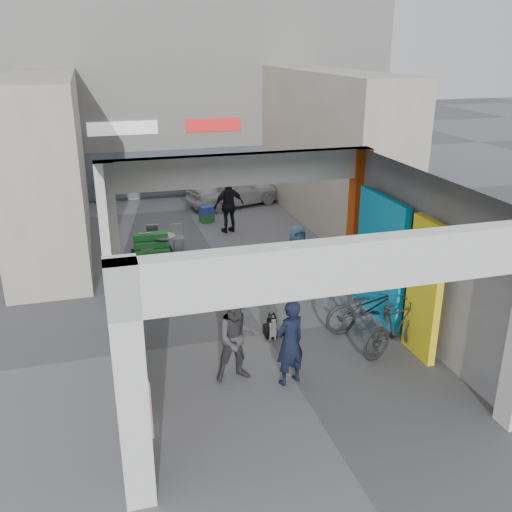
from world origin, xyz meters
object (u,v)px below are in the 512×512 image
object	(u,v)px
produce_stand	(152,250)
bicycle_rear	(397,327)
cafe_set	(160,246)
white_van	(233,190)
border_collie	(271,327)
man_elderly	(297,257)
bicycle_front	(370,307)
man_back_turned	(238,338)
man_crates	(229,205)
man_with_dog	(290,343)

from	to	relation	value
produce_stand	bicycle_rear	size ratio (longest dim) A/B	0.63
cafe_set	white_van	bearing A→B (deg)	54.22
border_collie	bicycle_rear	distance (m)	2.58
cafe_set	man_elderly	distance (m)	4.53
man_elderly	bicycle_front	bearing A→B (deg)	-76.68
cafe_set	produce_stand	size ratio (longest dim) A/B	1.15
bicycle_front	man_elderly	bearing A→B (deg)	14.89
man_back_turned	bicycle_front	size ratio (longest dim) A/B	0.82
man_back_turned	man_crates	distance (m)	8.71
man_with_dog	white_van	distance (m)	12.15
man_back_turned	man_elderly	size ratio (longest dim) A/B	1.03
man_elderly	bicycle_rear	size ratio (longest dim) A/B	0.90
man_with_dog	man_back_turned	world-z (taller)	man_back_turned
man_elderly	bicycle_front	size ratio (longest dim) A/B	0.80
produce_stand	cafe_set	bearing A→B (deg)	53.13
man_with_dog	cafe_set	bearing A→B (deg)	-97.76
bicycle_front	man_with_dog	bearing A→B (deg)	120.39
bicycle_rear	man_with_dog	bearing A→B (deg)	81.73
man_crates	cafe_set	bearing A→B (deg)	18.82
cafe_set	man_back_turned	size ratio (longest dim) A/B	0.78
bicycle_rear	border_collie	bearing A→B (deg)	41.90
cafe_set	white_van	xyz separation A→B (m)	(3.35, 4.65, 0.33)
man_crates	border_collie	bearing A→B (deg)	70.19
border_collie	man_elderly	xyz separation A→B (m)	(1.39, 2.31, 0.58)
man_with_dog	man_elderly	size ratio (longest dim) A/B	0.99
man_back_turned	white_van	bearing A→B (deg)	74.92
produce_stand	bicycle_rear	xyz separation A→B (m)	(4.13, -6.55, 0.25)
man_back_turned	man_elderly	xyz separation A→B (m)	(2.45, 3.63, -0.02)
man_elderly	man_crates	distance (m)	4.90
man_with_dog	white_van	bearing A→B (deg)	-117.86
border_collie	man_crates	bearing A→B (deg)	83.17
man_with_dog	produce_stand	bearing A→B (deg)	-94.98
cafe_set	man_elderly	world-z (taller)	man_elderly
cafe_set	border_collie	xyz separation A→B (m)	(1.61, -5.65, -0.04)
cafe_set	bicycle_rear	xyz separation A→B (m)	(3.84, -6.91, 0.27)
man_back_turned	bicycle_front	bearing A→B (deg)	17.05
bicycle_front	man_crates	bearing A→B (deg)	8.58
produce_stand	man_crates	xyz separation A→B (m)	(2.72, 1.89, 0.60)
border_collie	man_elderly	size ratio (longest dim) A/B	0.37
man_back_turned	bicycle_rear	bearing A→B (deg)	-0.49
man_elderly	produce_stand	bearing A→B (deg)	134.73
border_collie	produce_stand	bearing A→B (deg)	109.45
produce_stand	bicycle_front	xyz separation A→B (m)	(4.04, -5.54, 0.24)
produce_stand	man_elderly	distance (m)	4.47
border_collie	man_with_dog	world-z (taller)	man_with_dog
border_collie	man_back_turned	distance (m)	1.80
cafe_set	man_back_turned	xyz separation A→B (m)	(0.55, -6.97, 0.56)
man_with_dog	man_elderly	world-z (taller)	man_elderly
man_crates	man_back_turned	bearing A→B (deg)	64.25
man_back_turned	man_crates	bearing A→B (deg)	75.98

